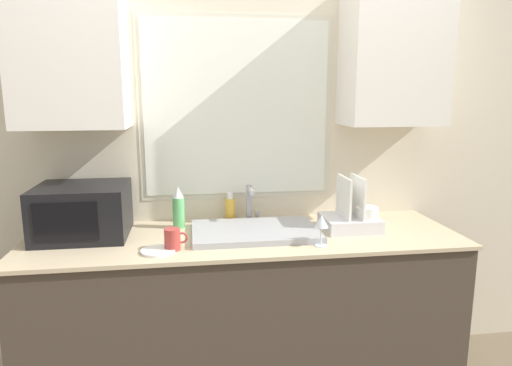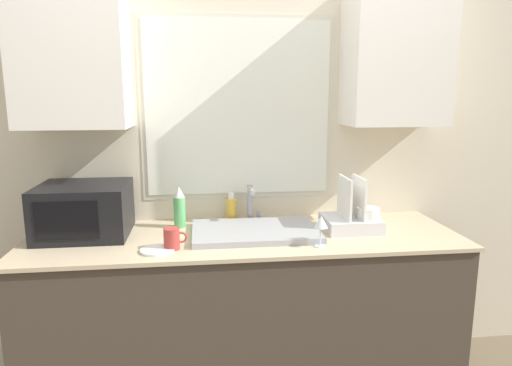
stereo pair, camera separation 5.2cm
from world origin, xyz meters
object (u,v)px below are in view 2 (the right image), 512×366
at_px(microwave, 84,210).
at_px(mug_near_sink, 172,239).
at_px(soap_bottle, 231,209).
at_px(faucet, 251,201).
at_px(dish_rack, 353,218).
at_px(spray_bottle, 179,208).
at_px(wine_glass, 321,223).

distance_m(microwave, mug_near_sink, 0.55).
bearing_deg(soap_bottle, faucet, -16.83).
distance_m(dish_rack, mug_near_sink, 0.97).
relative_size(microwave, spray_bottle, 1.96).
distance_m(microwave, spray_bottle, 0.49).
bearing_deg(mug_near_sink, spray_bottle, 86.65).
distance_m(dish_rack, soap_bottle, 0.68).
bearing_deg(spray_bottle, mug_near_sink, -93.35).
xyz_separation_m(faucet, mug_near_sink, (-0.42, -0.41, -0.07)).
relative_size(soap_bottle, mug_near_sink, 1.51).
bearing_deg(spray_bottle, faucet, 6.89).
xyz_separation_m(faucet, spray_bottle, (-0.40, -0.05, -0.02)).
bearing_deg(dish_rack, faucet, 157.85).
bearing_deg(microwave, faucet, 8.39).
height_order(microwave, spray_bottle, microwave).
height_order(microwave, wine_glass, microwave).
bearing_deg(microwave, spray_bottle, 9.63).
bearing_deg(dish_rack, soap_bottle, 158.75).
height_order(faucet, spray_bottle, spray_bottle).
relative_size(dish_rack, mug_near_sink, 2.62).
height_order(microwave, soap_bottle, microwave).
bearing_deg(wine_glass, microwave, 164.27).
bearing_deg(faucet, mug_near_sink, -135.74).
bearing_deg(spray_bottle, wine_glass, -30.94).
height_order(microwave, mug_near_sink, microwave).
bearing_deg(wine_glass, mug_near_sink, 176.18).
distance_m(faucet, dish_rack, 0.57).
distance_m(soap_bottle, mug_near_sink, 0.54).
distance_m(mug_near_sink, wine_glass, 0.71).
bearing_deg(dish_rack, mug_near_sink, -168.26).
height_order(dish_rack, spray_bottle, dish_rack).
relative_size(spray_bottle, mug_near_sink, 2.06).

